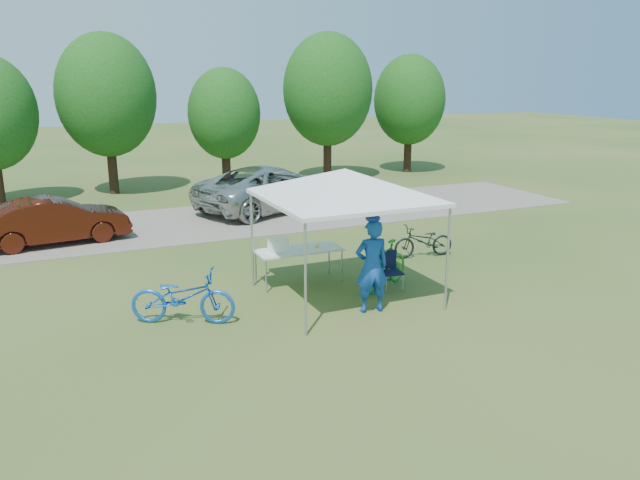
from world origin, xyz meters
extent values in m
plane|color=#2D5119|center=(0.00, 0.00, 0.00)|extent=(100.00, 100.00, 0.00)
cube|color=gray|center=(0.00, 8.00, 0.01)|extent=(24.00, 5.00, 0.02)
cylinder|color=#A5A5AA|center=(-1.50, -1.50, 1.05)|extent=(0.05, 0.05, 2.10)
cylinder|color=#A5A5AA|center=(1.50, -1.50, 1.05)|extent=(0.05, 0.05, 2.10)
cylinder|color=#A5A5AA|center=(-1.50, 1.50, 1.05)|extent=(0.05, 0.05, 2.10)
cylinder|color=#A5A5AA|center=(1.50, 1.50, 1.05)|extent=(0.05, 0.05, 2.10)
cube|color=white|center=(0.00, 0.00, 2.14)|extent=(3.15, 3.15, 0.08)
pyramid|color=white|center=(0.00, 0.00, 2.73)|extent=(4.53, 4.53, 0.55)
cylinder|color=#382314|center=(-3.00, 14.30, 1.01)|extent=(0.36, 0.36, 2.03)
ellipsoid|color=#144711|center=(-3.00, 14.30, 3.77)|extent=(3.71, 3.71, 4.64)
cylinder|color=#382314|center=(1.50, 14.10, 0.80)|extent=(0.36, 0.36, 1.61)
ellipsoid|color=#144711|center=(1.50, 14.10, 2.99)|extent=(2.94, 2.94, 3.68)
cylinder|color=#382314|center=(6.00, 13.80, 1.05)|extent=(0.36, 0.36, 2.10)
ellipsoid|color=#144711|center=(6.00, 13.80, 3.90)|extent=(3.84, 3.84, 4.80)
cylinder|color=#382314|center=(10.50, 14.40, 0.91)|extent=(0.36, 0.36, 1.82)
ellipsoid|color=#144711|center=(10.50, 14.40, 3.38)|extent=(3.33, 3.33, 4.16)
cube|color=white|center=(-0.49, 1.28, 0.76)|extent=(1.91, 0.80, 0.04)
cylinder|color=#A5A5AA|center=(-1.39, 0.94, 0.37)|extent=(0.04, 0.04, 0.74)
cylinder|color=#A5A5AA|center=(0.41, 0.94, 0.37)|extent=(0.04, 0.04, 0.74)
cylinder|color=#A5A5AA|center=(-1.39, 1.62, 0.37)|extent=(0.04, 0.04, 0.74)
cylinder|color=#A5A5AA|center=(0.41, 1.62, 0.37)|extent=(0.04, 0.04, 0.74)
cube|color=black|center=(1.15, 0.01, 0.40)|extent=(0.48, 0.48, 0.04)
cube|color=black|center=(1.15, 0.22, 0.63)|extent=(0.43, 0.10, 0.43)
cylinder|color=#A5A5AA|center=(0.96, -0.18, 0.19)|extent=(0.02, 0.02, 0.38)
cylinder|color=#A5A5AA|center=(1.34, -0.18, 0.19)|extent=(0.02, 0.02, 0.38)
cylinder|color=#A5A5AA|center=(0.96, 0.20, 0.19)|extent=(0.02, 0.02, 0.38)
cylinder|color=#A5A5AA|center=(1.34, 0.20, 0.19)|extent=(0.02, 0.02, 0.38)
cube|color=white|center=(-0.98, 1.28, 0.92)|extent=(0.40, 0.27, 0.27)
cube|color=white|center=(-0.98, 1.28, 1.07)|extent=(0.42, 0.29, 0.04)
cylinder|color=yellow|center=(-0.07, 1.23, 0.82)|extent=(0.08, 0.08, 0.06)
imported|color=#13439E|center=(0.15, -0.91, 0.93)|extent=(0.73, 0.53, 1.86)
imported|color=blue|center=(-3.36, 0.00, 0.52)|extent=(2.07, 1.48, 1.03)
imported|color=#1D8321|center=(1.07, 0.17, 0.52)|extent=(1.77, 1.26, 1.05)
imported|color=black|center=(3.19, 1.86, 0.42)|extent=(1.66, 0.75, 0.84)
imported|color=#B9B8B4|center=(1.59, 8.82, 0.78)|extent=(6.00, 4.32, 1.52)
imported|color=#44140B|center=(-5.34, 7.10, 0.66)|extent=(4.00, 1.83, 1.27)
camera|label=1|loc=(-5.51, -11.07, 4.56)|focal=35.00mm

